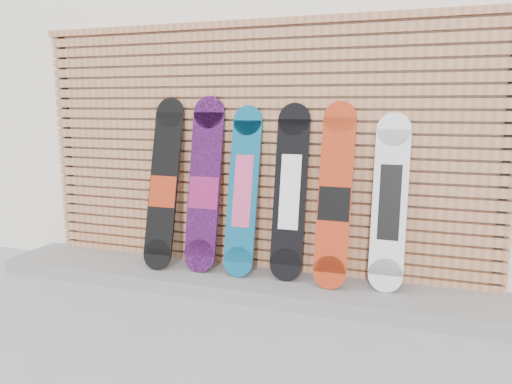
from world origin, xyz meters
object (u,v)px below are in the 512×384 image
snowboard_0 (164,184)px  snowboard_5 (390,202)px  snowboard_2 (243,191)px  snowboard_4 (335,196)px  snowboard_3 (290,192)px  snowboard_1 (204,185)px

snowboard_0 → snowboard_5: bearing=1.8°
snowboard_2 → snowboard_4: 0.80m
snowboard_2 → snowboard_3: bearing=2.8°
snowboard_1 → snowboard_4: (1.16, -0.01, -0.02)m
snowboard_0 → snowboard_2: 0.76m
snowboard_0 → snowboard_4: snowboard_0 is taller
snowboard_1 → snowboard_3: bearing=1.5°
snowboard_1 → snowboard_2: (0.37, 0.00, -0.03)m
snowboard_2 → snowboard_3: (0.42, 0.02, 0.01)m
snowboard_4 → snowboard_5: size_ratio=1.06×
snowboard_2 → snowboard_3: snowboard_3 is taller
snowboard_1 → snowboard_0: bearing=-175.1°
snowboard_3 → snowboard_2: bearing=-177.2°
snowboard_0 → snowboard_1: (0.39, 0.03, 0.01)m
snowboard_2 → snowboard_4: (0.80, -0.01, 0.01)m
snowboard_4 → snowboard_2: bearing=179.0°
snowboard_2 → snowboard_4: bearing=-1.0°
snowboard_5 → snowboard_3: bearing=-179.4°
snowboard_0 → snowboard_3: snowboard_0 is taller
snowboard_3 → snowboard_0: bearing=-177.4°
snowboard_3 → snowboard_5: 0.81m
snowboard_5 → snowboard_4: bearing=-174.2°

